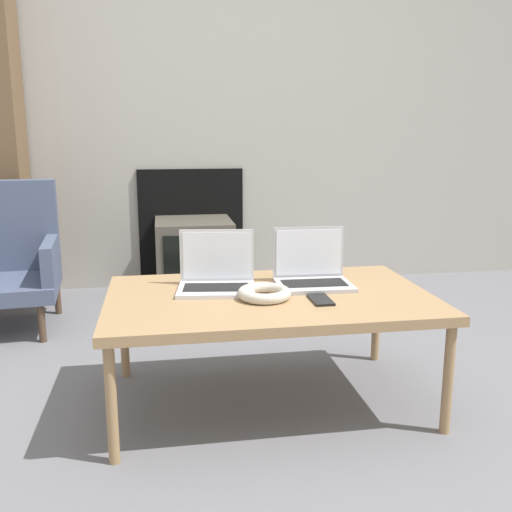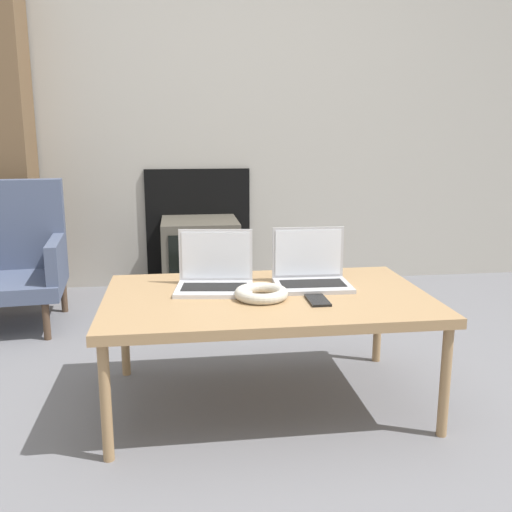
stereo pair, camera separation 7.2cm
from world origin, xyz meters
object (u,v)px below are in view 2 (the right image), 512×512
at_px(laptop_right, 311,273).
at_px(headphones, 261,293).
at_px(laptop_left, 215,276).
at_px(tv, 200,257).
at_px(armchair, 13,254).
at_px(phone, 318,300).

bearing_deg(laptop_right, headphones, -142.07).
relative_size(laptop_left, tv, 0.64).
xyz_separation_m(headphones, tv, (-0.16, 1.62, -0.21)).
height_order(laptop_left, armchair, armchair).
bearing_deg(laptop_right, phone, -94.89).
distance_m(headphones, armchair, 1.70).
distance_m(laptop_left, headphones, 0.23).
xyz_separation_m(headphones, phone, (0.20, -0.06, -0.02)).
height_order(headphones, phone, headphones).
distance_m(tv, armchair, 1.12).
distance_m(laptop_left, tv, 1.48).
height_order(laptop_right, headphones, laptop_right).
xyz_separation_m(laptop_right, armchair, (-1.41, 1.05, -0.11)).
bearing_deg(armchair, laptop_right, -41.67).
bearing_deg(laptop_left, tv, 97.74).
bearing_deg(tv, armchair, -158.30).
bearing_deg(armchair, laptop_left, -50.54).
relative_size(phone, tv, 0.28).
distance_m(phone, armchair, 1.88).
relative_size(headphones, tv, 0.40).
bearing_deg(armchair, phone, -47.70).
xyz_separation_m(laptop_left, phone, (0.35, -0.23, -0.05)).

